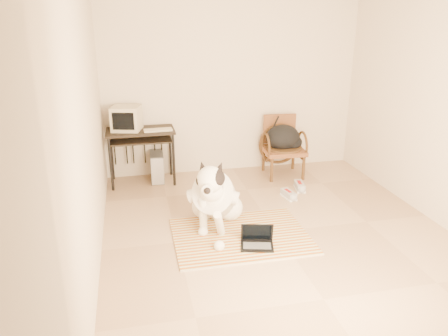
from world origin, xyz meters
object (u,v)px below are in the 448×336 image
object	(u,v)px
computer_desk	(141,138)
pc_tower	(157,167)
crt_monitor	(127,118)
backpack	(284,138)
laptop	(257,240)
dog	(215,197)
rattan_chair	(283,146)

from	to	relation	value
computer_desk	pc_tower	xyz separation A→B (m)	(0.22, 0.05, -0.49)
crt_monitor	backpack	size ratio (longest dim) A/B	0.83
pc_tower	laptop	bearing A→B (deg)	-68.01
laptop	backpack	xyz separation A→B (m)	(1.04, 2.07, 0.53)
dog	computer_desk	world-z (taller)	dog
laptop	pc_tower	distance (m)	2.45
crt_monitor	pc_tower	size ratio (longest dim) A/B	1.02
dog	crt_monitor	bearing A→B (deg)	119.86
dog	laptop	xyz separation A→B (m)	(0.35, -0.58, -0.30)
laptop	pc_tower	bearing A→B (deg)	111.99
computer_desk	backpack	xyz separation A→B (m)	(2.17, -0.15, -0.10)
dog	crt_monitor	xyz separation A→B (m)	(-0.96, 1.68, 0.62)
dog	computer_desk	distance (m)	1.84
computer_desk	backpack	bearing A→B (deg)	-3.86
laptop	backpack	size ratio (longest dim) A/B	0.71
crt_monitor	rattan_chair	bearing A→B (deg)	-3.47
laptop	backpack	distance (m)	2.37
crt_monitor	rattan_chair	xyz separation A→B (m)	(2.35, -0.14, -0.53)
crt_monitor	dog	bearing A→B (deg)	-60.14
computer_desk	crt_monitor	bearing A→B (deg)	165.74
dog	pc_tower	size ratio (longest dim) A/B	2.80
dog	crt_monitor	size ratio (longest dim) A/B	2.75
pc_tower	backpack	size ratio (longest dim) A/B	0.82
backpack	computer_desk	bearing A→B (deg)	176.14
laptop	crt_monitor	distance (m)	2.77
rattan_chair	pc_tower	bearing A→B (deg)	175.58
dog	computer_desk	xyz separation A→B (m)	(-0.78, 1.63, 0.33)
computer_desk	crt_monitor	world-z (taller)	crt_monitor
computer_desk	pc_tower	size ratio (longest dim) A/B	2.10
computer_desk	crt_monitor	xyz separation A→B (m)	(-0.18, 0.05, 0.29)
pc_tower	rattan_chair	size ratio (longest dim) A/B	0.51
backpack	rattan_chair	bearing A→B (deg)	91.63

